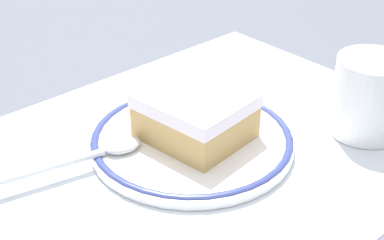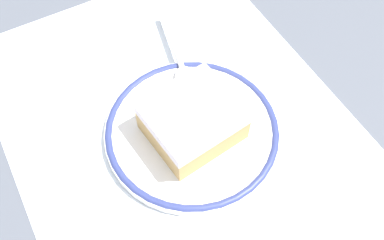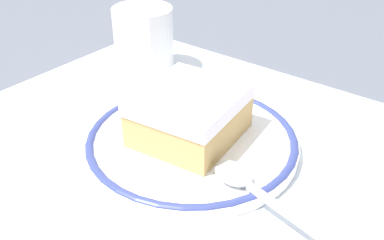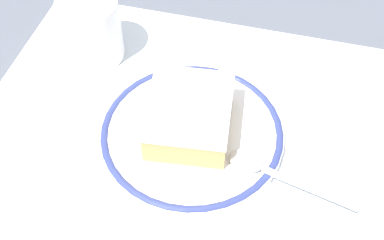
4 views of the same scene
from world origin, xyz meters
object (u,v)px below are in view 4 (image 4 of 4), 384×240
Objects in this scene: plate at (192,133)px; spoon at (267,170)px; cake_slice at (189,116)px; cup at (92,33)px.

spoon reaches higher than plate.
plate is 1.47× the size of spoon.
spoon is at bearing -20.39° from plate.
cake_slice reaches higher than spoon.
plate is 0.19m from cup.
plate is 2.49× the size of cup.
cup reaches higher than plate.
cup reaches higher than spoon.
cake_slice is at bearing 160.39° from plate.
spoon is (0.09, -0.03, 0.01)m from plate.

